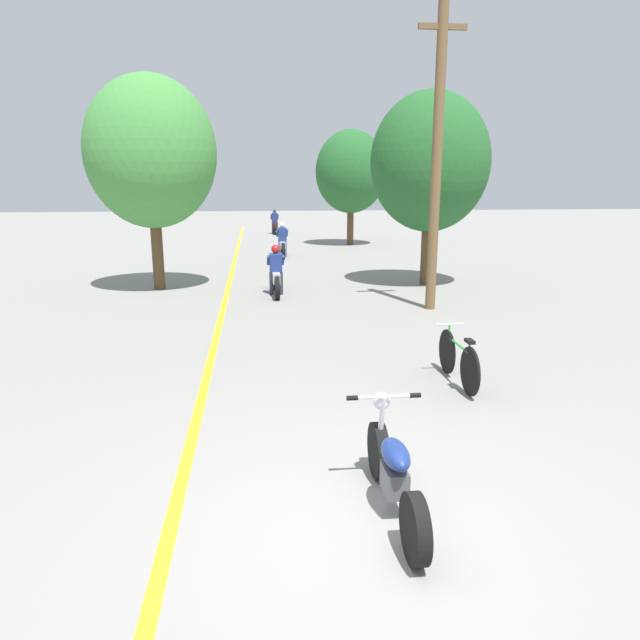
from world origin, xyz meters
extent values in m
plane|color=gray|center=(0.00, 0.00, 0.00)|extent=(120.00, 120.00, 0.00)
cube|color=yellow|center=(-1.70, 12.22, 0.00)|extent=(0.14, 48.00, 0.01)
cylinder|color=brown|center=(3.34, 8.83, 3.46)|extent=(0.24, 0.24, 6.93)
cube|color=brown|center=(3.34, 8.83, 6.33)|extent=(1.10, 0.10, 0.12)
cylinder|color=#513A23|center=(4.22, 12.20, 1.24)|extent=(0.32, 0.32, 2.49)
ellipsoid|color=#235B28|center=(4.22, 12.20, 3.58)|extent=(3.47, 3.13, 3.99)
cylinder|color=#513A23|center=(3.84, 23.74, 1.22)|extent=(0.32, 0.32, 2.45)
ellipsoid|color=#235B28|center=(3.84, 23.74, 3.53)|extent=(3.44, 3.09, 3.95)
cylinder|color=#513A23|center=(-3.66, 12.32, 1.34)|extent=(0.32, 0.32, 2.68)
ellipsoid|color=#42893D|center=(-3.66, 12.32, 3.81)|extent=(3.59, 3.23, 4.13)
cylinder|color=black|center=(0.33, 0.92, 0.29)|extent=(0.12, 0.58, 0.58)
cylinder|color=black|center=(0.33, -0.47, 0.29)|extent=(0.12, 0.58, 0.58)
ellipsoid|color=navy|center=(0.33, 0.22, 0.60)|extent=(0.24, 0.57, 0.20)
cube|color=#4C4C51|center=(0.33, 0.22, 0.34)|extent=(0.20, 0.36, 0.24)
cylinder|color=silver|center=(0.33, 0.83, 0.62)|extent=(0.06, 0.23, 0.68)
cylinder|color=silver|center=(0.33, 0.74, 0.95)|extent=(0.63, 0.04, 0.04)
cylinder|color=black|center=(0.02, 0.74, 0.95)|extent=(0.11, 0.05, 0.05)
cylinder|color=black|center=(0.65, 0.74, 0.95)|extent=(0.11, 0.05, 0.05)
sphere|color=silver|center=(0.33, 0.83, 0.87)|extent=(0.18, 0.18, 0.18)
cylinder|color=black|center=(-0.33, 11.82, 0.31)|extent=(0.12, 0.62, 0.62)
cylinder|color=black|center=(-0.33, 10.35, 0.31)|extent=(0.12, 0.62, 0.62)
cube|color=silver|center=(-0.33, 11.08, 0.49)|extent=(0.20, 0.94, 0.28)
cylinder|color=silver|center=(-0.33, 11.72, 0.97)|extent=(0.50, 0.03, 0.03)
cylinder|color=#282D3D|center=(-0.46, 11.03, 0.32)|extent=(0.11, 0.11, 0.63)
cylinder|color=#282D3D|center=(-0.20, 11.03, 0.32)|extent=(0.11, 0.11, 0.63)
cube|color=navy|center=(-0.33, 11.06, 0.88)|extent=(0.34, 0.27, 0.52)
cylinder|color=navy|center=(-0.53, 11.22, 0.93)|extent=(0.08, 0.42, 0.32)
cylinder|color=navy|center=(-0.13, 11.22, 0.93)|extent=(0.08, 0.42, 0.32)
sphere|color=#B21919|center=(-0.33, 11.10, 1.25)|extent=(0.23, 0.23, 0.23)
cylinder|color=black|center=(0.26, 20.01, 0.32)|extent=(0.12, 0.65, 0.65)
cylinder|color=black|center=(0.26, 18.65, 0.32)|extent=(0.12, 0.65, 0.65)
cube|color=silver|center=(0.26, 19.33, 0.50)|extent=(0.20, 0.87, 0.28)
cylinder|color=silver|center=(0.26, 19.91, 1.00)|extent=(0.50, 0.03, 0.03)
cylinder|color=slate|center=(0.13, 19.28, 0.32)|extent=(0.11, 0.11, 0.64)
cylinder|color=slate|center=(0.39, 19.28, 0.32)|extent=(0.11, 0.11, 0.64)
cube|color=navy|center=(0.26, 19.31, 0.92)|extent=(0.34, 0.28, 0.58)
cylinder|color=navy|center=(0.06, 19.47, 0.98)|extent=(0.08, 0.46, 0.35)
cylinder|color=navy|center=(0.46, 19.47, 0.98)|extent=(0.08, 0.46, 0.35)
sphere|color=white|center=(0.26, 19.35, 1.32)|extent=(0.23, 0.23, 0.23)
cylinder|color=black|center=(0.35, 31.19, 0.34)|extent=(0.12, 0.68, 0.68)
cylinder|color=black|center=(0.35, 29.84, 0.34)|extent=(0.12, 0.68, 0.68)
cube|color=maroon|center=(0.35, 30.52, 0.52)|extent=(0.20, 0.86, 0.28)
cylinder|color=silver|center=(0.35, 31.09, 1.03)|extent=(0.50, 0.03, 0.03)
cylinder|color=#282D3D|center=(0.22, 30.47, 0.33)|extent=(0.11, 0.11, 0.66)
cylinder|color=#282D3D|center=(0.48, 30.47, 0.33)|extent=(0.11, 0.11, 0.66)
cube|color=navy|center=(0.35, 30.50, 0.96)|extent=(0.34, 0.28, 0.62)
cylinder|color=navy|center=(0.15, 30.66, 1.02)|extent=(0.08, 0.49, 0.37)
cylinder|color=navy|center=(0.55, 30.66, 1.02)|extent=(0.08, 0.49, 0.37)
sphere|color=#2D333D|center=(0.35, 30.54, 1.36)|extent=(0.21, 0.21, 0.21)
cylinder|color=black|center=(2.14, 4.08, 0.36)|extent=(0.04, 0.71, 0.71)
cylinder|color=black|center=(2.14, 3.08, 0.36)|extent=(0.04, 0.71, 0.71)
cylinder|color=#2D8C38|center=(2.14, 3.58, 0.61)|extent=(0.04, 0.80, 0.04)
cylinder|color=#2D8C38|center=(2.14, 3.16, 0.57)|extent=(0.03, 0.03, 0.43)
cube|color=black|center=(2.14, 3.16, 0.79)|extent=(0.10, 0.20, 0.05)
cylinder|color=#2D8C38|center=(2.14, 4.03, 0.59)|extent=(0.03, 0.03, 0.46)
cylinder|color=silver|center=(2.14, 4.03, 0.82)|extent=(0.44, 0.03, 0.03)
camera|label=1|loc=(-0.89, -4.41, 2.99)|focal=32.00mm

